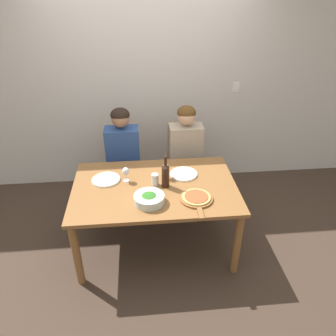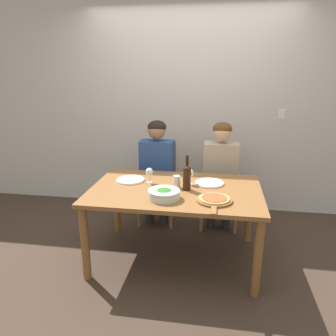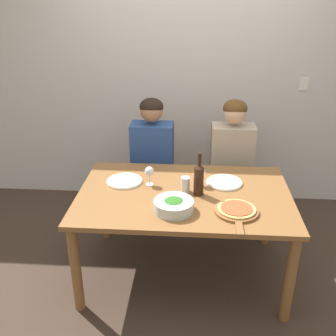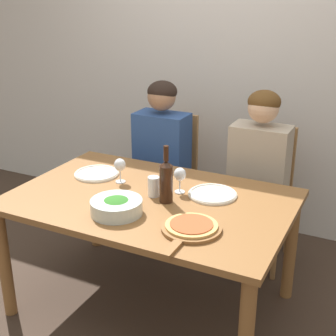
# 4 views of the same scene
# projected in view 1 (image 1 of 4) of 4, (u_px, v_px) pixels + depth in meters

# --- Properties ---
(ground_plane) EXTENTS (40.00, 40.00, 0.00)m
(ground_plane) POSITION_uv_depth(u_px,v_px,m) (156.00, 242.00, 3.48)
(ground_plane) COLOR #3D2D23
(back_wall) EXTENTS (10.00, 0.06, 2.70)m
(back_wall) POSITION_uv_depth(u_px,v_px,m) (147.00, 81.00, 3.94)
(back_wall) COLOR silver
(back_wall) RESTS_ON ground
(dining_table) EXTENTS (1.56, 1.02, 0.72)m
(dining_table) POSITION_uv_depth(u_px,v_px,m) (155.00, 194.00, 3.16)
(dining_table) COLOR brown
(dining_table) RESTS_ON ground
(chair_left) EXTENTS (0.42, 0.42, 0.95)m
(chair_left) POSITION_uv_depth(u_px,v_px,m) (124.00, 162.00, 3.94)
(chair_left) COLOR #9E7042
(chair_left) RESTS_ON ground
(chair_right) EXTENTS (0.42, 0.42, 0.95)m
(chair_right) POSITION_uv_depth(u_px,v_px,m) (184.00, 160.00, 4.00)
(chair_right) COLOR #9E7042
(chair_right) RESTS_ON ground
(person_woman) EXTENTS (0.47, 0.51, 1.22)m
(person_woman) POSITION_uv_depth(u_px,v_px,m) (123.00, 150.00, 3.72)
(person_woman) COLOR #28282D
(person_woman) RESTS_ON ground
(person_man) EXTENTS (0.47, 0.51, 1.22)m
(person_man) POSITION_uv_depth(u_px,v_px,m) (186.00, 147.00, 3.78)
(person_man) COLOR #28282D
(person_man) RESTS_ON ground
(wine_bottle) EXTENTS (0.07, 0.07, 0.32)m
(wine_bottle) POSITION_uv_depth(u_px,v_px,m) (166.00, 175.00, 3.05)
(wine_bottle) COLOR black
(wine_bottle) RESTS_ON dining_table
(broccoli_bowl) EXTENTS (0.27, 0.27, 0.08)m
(broccoli_bowl) POSITION_uv_depth(u_px,v_px,m) (149.00, 199.00, 2.87)
(broccoli_bowl) COLOR silver
(broccoli_bowl) RESTS_ON dining_table
(dinner_plate_left) EXTENTS (0.28, 0.28, 0.02)m
(dinner_plate_left) POSITION_uv_depth(u_px,v_px,m) (106.00, 179.00, 3.20)
(dinner_plate_left) COLOR silver
(dinner_plate_left) RESTS_ON dining_table
(dinner_plate_right) EXTENTS (0.28, 0.28, 0.02)m
(dinner_plate_right) POSITION_uv_depth(u_px,v_px,m) (184.00, 174.00, 3.29)
(dinner_plate_right) COLOR silver
(dinner_plate_right) RESTS_ON dining_table
(pizza_on_board) EXTENTS (0.30, 0.44, 0.04)m
(pizza_on_board) POSITION_uv_depth(u_px,v_px,m) (196.00, 198.00, 2.92)
(pizza_on_board) COLOR brown
(pizza_on_board) RESTS_ON dining_table
(wine_glass_left) EXTENTS (0.07, 0.07, 0.15)m
(wine_glass_left) POSITION_uv_depth(u_px,v_px,m) (126.00, 172.00, 3.14)
(wine_glass_left) COLOR silver
(wine_glass_left) RESTS_ON dining_table
(wine_glass_right) EXTENTS (0.07, 0.07, 0.15)m
(wine_glass_right) POSITION_uv_depth(u_px,v_px,m) (166.00, 169.00, 3.19)
(wine_glass_right) COLOR silver
(wine_glass_right) RESTS_ON dining_table
(water_tumbler) EXTENTS (0.07, 0.07, 0.11)m
(water_tumbler) POSITION_uv_depth(u_px,v_px,m) (155.00, 180.00, 3.11)
(water_tumbler) COLOR silver
(water_tumbler) RESTS_ON dining_table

